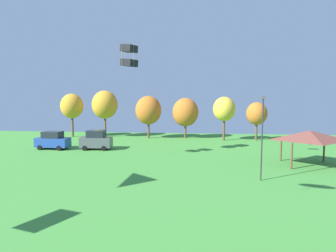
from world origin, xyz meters
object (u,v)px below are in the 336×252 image
Objects in this scene: park_pavilion at (310,136)px; light_post_0 at (262,134)px; parked_car_leftmost at (53,140)px; kite_flying_10 at (333,85)px; treeline_tree_0 at (72,106)px; treeline_tree_3 at (185,112)px; treeline_tree_5 at (257,114)px; treeline_tree_2 at (148,110)px; treeline_tree_1 at (105,105)px; kite_flying_7 at (129,56)px; treeline_tree_4 at (224,109)px; parked_car_second_from_left at (96,140)px.

light_post_0 reaches higher than park_pavilion.
parked_car_leftmost is 31.40m from park_pavilion.
treeline_tree_0 is (-36.34, 15.63, -2.97)m from kite_flying_10.
parked_car_leftmost is 0.64× the size of light_post_0.
treeline_tree_3 is (19.68, 0.45, -0.98)m from treeline_tree_0.
light_post_0 is 1.15× the size of treeline_tree_5.
treeline_tree_2 is at bearing -172.67° from treeline_tree_3.
treeline_tree_5 reaches higher than park_pavilion.
park_pavilion is 0.78× the size of treeline_tree_0.
treeline_tree_2 is (-22.84, 15.28, -3.60)m from kite_flying_10.
treeline_tree_1 is at bearing 145.86° from park_pavilion.
kite_flying_7 reaches higher than treeline_tree_4.
treeline_tree_1 is at bearing 78.24° from parked_car_leftmost.
treeline_tree_0 is (-33.22, 18.31, 2.29)m from park_pavilion.
light_post_0 is at bearing -60.48° from treeline_tree_2.
parked_car_second_from_left is 0.58× the size of treeline_tree_2.
kite_flying_10 is (22.30, 0.55, -3.30)m from kite_flying_7.
parked_car_leftmost is 0.63× the size of treeline_tree_2.
treeline_tree_5 is at bearing 109.47° from kite_flying_10.
parked_car_leftmost is 0.60× the size of treeline_tree_0.
kite_flying_10 is at bearing 44.42° from light_post_0.
park_pavilion is 26.72m from treeline_tree_2.
treeline_tree_2 is at bearing 119.52° from light_post_0.
park_pavilion is 0.82× the size of treeline_tree_2.
treeline_tree_5 is at bearing 80.57° from light_post_0.
kite_flying_7 is 17.40m from light_post_0.
treeline_tree_1 is 13.95m from treeline_tree_3.
treeline_tree_2 is (7.72, -0.64, -0.88)m from treeline_tree_1.
light_post_0 is at bearing -32.49° from kite_flying_7.
kite_flying_10 is 0.69× the size of treeline_tree_2.
parked_car_second_from_left is at bearing -114.12° from treeline_tree_2.
parked_car_second_from_left is at bearing -77.78° from treeline_tree_1.
park_pavilion is at bearing -28.86° from treeline_tree_0.
kite_flying_10 reaches higher than treeline_tree_5.
treeline_tree_1 is at bearing 175.24° from treeline_tree_2.
kite_flying_7 reaches higher than treeline_tree_5.
treeline_tree_3 reaches higher than treeline_tree_5.
parked_car_second_from_left is at bearing 142.00° from kite_flying_7.
kite_flying_10 is 27.72m from treeline_tree_2.
treeline_tree_4 reaches higher than parked_car_leftmost.
treeline_tree_5 is at bearing 96.80° from park_pavilion.
treeline_tree_3 is (6.18, 0.79, -0.34)m from treeline_tree_2.
kite_flying_10 reaches higher than parked_car_second_from_left.
kite_flying_7 is 12.61m from parked_car_second_from_left.
kite_flying_10 is at bearing -23.26° from treeline_tree_0.
treeline_tree_2 is at bearing 146.22° from kite_flying_10.
parked_car_second_from_left is 22.93m from light_post_0.
parked_car_leftmost is at bearing 153.18° from light_post_0.
light_post_0 is 0.88× the size of treeline_tree_1.
treeline_tree_0 is at bearing 130.97° from kite_flying_7.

